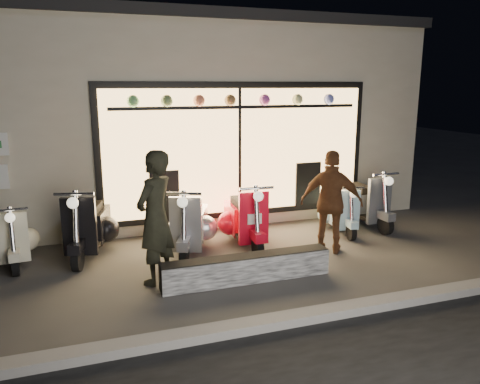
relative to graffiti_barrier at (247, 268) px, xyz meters
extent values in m
plane|color=#383533|center=(-0.03, 0.65, -0.20)|extent=(40.00, 40.00, 0.00)
cube|color=slate|center=(-0.03, -1.35, -0.14)|extent=(40.00, 0.25, 0.12)
cube|color=beige|center=(-0.03, 5.65, 1.80)|extent=(10.00, 6.00, 4.00)
cube|color=black|center=(-0.03, 5.65, 3.90)|extent=(10.20, 6.20, 0.20)
cube|color=black|center=(0.77, 2.63, 1.35)|extent=(5.45, 0.06, 2.65)
cube|color=#FFBF6B|center=(0.77, 2.59, 1.35)|extent=(5.20, 0.04, 2.40)
cube|color=black|center=(0.77, 2.55, 2.20)|extent=(4.90, 0.06, 0.06)
cube|color=black|center=(0.00, 0.00, 0.00)|extent=(2.52, 0.28, 0.40)
cylinder|color=black|center=(-0.75, 0.85, -0.01)|extent=(0.24, 0.39, 0.38)
cylinder|color=black|center=(-0.35, 1.89, -0.01)|extent=(0.26, 0.40, 0.38)
cube|color=#B8B7BC|center=(-0.66, 1.06, 0.42)|extent=(0.51, 0.26, 0.91)
cube|color=#B8B7BC|center=(-0.39, 1.78, 0.22)|extent=(0.72, 0.90, 0.51)
cube|color=black|center=(-0.43, 1.68, 0.54)|extent=(0.51, 0.69, 0.13)
sphere|color=#FFF2CC|center=(-0.75, 0.84, 0.86)|extent=(0.22, 0.22, 0.17)
cylinder|color=black|center=(0.50, 0.84, -0.01)|extent=(0.13, 0.38, 0.38)
cylinder|color=black|center=(0.56, 1.95, -0.01)|extent=(0.15, 0.39, 0.38)
cube|color=red|center=(0.51, 1.08, 0.42)|extent=(0.52, 0.11, 0.91)
cube|color=red|center=(0.55, 1.84, 0.22)|extent=(0.51, 0.80, 0.51)
cube|color=black|center=(0.54, 1.73, 0.53)|extent=(0.35, 0.64, 0.13)
sphere|color=#FFF2CC|center=(0.49, 0.83, 0.86)|extent=(0.18, 0.18, 0.17)
cylinder|color=black|center=(-2.34, 1.22, -0.01)|extent=(0.21, 0.41, 0.39)
cylinder|color=black|center=(-2.04, 2.32, -0.01)|extent=(0.23, 0.41, 0.39)
cube|color=black|center=(-2.27, 1.45, 0.44)|extent=(0.53, 0.21, 0.94)
cube|color=black|center=(-2.07, 2.21, 0.23)|extent=(0.67, 0.90, 0.53)
cube|color=black|center=(-2.10, 2.10, 0.56)|extent=(0.47, 0.70, 0.14)
sphere|color=#FFF2CC|center=(-2.34, 1.21, 0.89)|extent=(0.21, 0.21, 0.17)
cylinder|color=black|center=(-3.22, 1.31, -0.04)|extent=(0.13, 0.34, 0.33)
cylinder|color=black|center=(-3.31, 2.27, -0.04)|extent=(0.15, 0.34, 0.33)
cube|color=beige|center=(-3.24, 1.51, 0.34)|extent=(0.45, 0.11, 0.79)
cube|color=beige|center=(-3.31, 2.17, 0.17)|extent=(0.47, 0.71, 0.44)
cube|color=black|center=(-3.30, 2.08, 0.44)|extent=(0.32, 0.56, 0.12)
sphere|color=#FFF2CC|center=(-3.22, 1.30, 0.71)|extent=(0.16, 0.16, 0.14)
cylinder|color=black|center=(2.46, 1.13, -0.04)|extent=(0.15, 0.33, 0.32)
cylinder|color=black|center=(2.62, 2.05, -0.04)|extent=(0.17, 0.33, 0.32)
cube|color=#9CCADE|center=(2.49, 1.32, 0.32)|extent=(0.43, 0.14, 0.77)
cube|color=#9CCADE|center=(2.61, 1.96, 0.15)|extent=(0.50, 0.71, 0.43)
cube|color=black|center=(2.59, 1.86, 0.42)|extent=(0.35, 0.56, 0.11)
sphere|color=#FFF2CC|center=(2.46, 1.12, 0.69)|extent=(0.16, 0.16, 0.14)
cylinder|color=black|center=(3.26, 1.22, -0.01)|extent=(0.13, 0.38, 0.38)
cylinder|color=black|center=(3.22, 2.33, -0.01)|extent=(0.15, 0.38, 0.38)
cube|color=#5C5E64|center=(3.25, 1.45, 0.42)|extent=(0.51, 0.10, 0.91)
cube|color=#5C5E64|center=(3.22, 2.21, 0.22)|extent=(0.50, 0.79, 0.51)
cube|color=black|center=(3.23, 2.10, 0.53)|extent=(0.34, 0.63, 0.13)
sphere|color=#FFF2CC|center=(3.26, 1.21, 0.85)|extent=(0.17, 0.17, 0.17)
imported|color=black|center=(-1.23, 0.42, 0.77)|extent=(0.83, 0.83, 1.94)
imported|color=brown|center=(1.77, 0.71, 0.68)|extent=(1.10, 0.93, 1.76)
camera|label=1|loc=(-2.16, -6.02, 2.60)|focal=35.00mm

